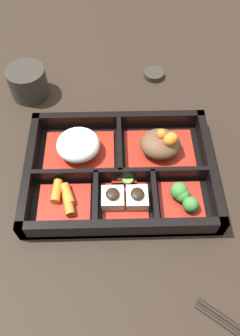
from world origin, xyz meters
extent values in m
plane|color=black|center=(0.00, 0.00, 0.00)|extent=(3.00, 3.00, 0.00)
cube|color=black|center=(0.00, 0.00, 0.01)|extent=(0.33, 0.24, 0.01)
cube|color=black|center=(0.00, -0.11, 0.02)|extent=(0.33, 0.01, 0.04)
cube|color=black|center=(0.00, 0.11, 0.02)|extent=(0.33, 0.01, 0.04)
cube|color=black|center=(-0.16, 0.00, 0.02)|extent=(0.01, 0.24, 0.04)
cube|color=black|center=(0.16, 0.00, 0.02)|extent=(0.01, 0.24, 0.04)
cube|color=black|center=(0.00, -0.01, 0.02)|extent=(0.30, 0.01, 0.04)
cube|color=black|center=(-0.04, -0.06, 0.02)|extent=(0.01, 0.09, 0.04)
cube|color=black|center=(0.05, -0.06, 0.02)|extent=(0.01, 0.09, 0.04)
cube|color=black|center=(0.00, 0.05, 0.02)|extent=(0.01, 0.12, 0.04)
cube|color=maroon|center=(-0.07, 0.04, 0.01)|extent=(0.13, 0.10, 0.01)
ellipsoid|color=silver|center=(-0.07, 0.04, 0.04)|extent=(0.08, 0.08, 0.04)
cube|color=maroon|center=(0.07, 0.04, 0.01)|extent=(0.13, 0.10, 0.01)
ellipsoid|color=brown|center=(0.07, 0.04, 0.03)|extent=(0.07, 0.07, 0.04)
sphere|color=orange|center=(0.09, 0.04, 0.06)|extent=(0.02, 0.02, 0.02)
sphere|color=orange|center=(0.09, 0.04, 0.06)|extent=(0.02, 0.02, 0.02)
sphere|color=orange|center=(0.07, 0.05, 0.06)|extent=(0.02, 0.02, 0.02)
cube|color=maroon|center=(-0.09, -0.06, 0.01)|extent=(0.09, 0.07, 0.01)
cylinder|color=orange|center=(-0.11, -0.04, 0.02)|extent=(0.02, 0.04, 0.02)
cylinder|color=orange|center=(-0.09, -0.05, 0.02)|extent=(0.03, 0.04, 0.02)
cylinder|color=orange|center=(-0.09, -0.05, 0.02)|extent=(0.02, 0.03, 0.01)
cylinder|color=orange|center=(-0.09, -0.07, 0.02)|extent=(0.02, 0.04, 0.02)
cube|color=maroon|center=(0.01, -0.06, 0.01)|extent=(0.08, 0.07, 0.01)
cube|color=beige|center=(-0.01, -0.06, 0.02)|extent=(0.04, 0.04, 0.02)
ellipsoid|color=black|center=(-0.01, -0.06, 0.04)|extent=(0.02, 0.02, 0.01)
cube|color=beige|center=(0.03, -0.06, 0.02)|extent=(0.04, 0.04, 0.02)
ellipsoid|color=black|center=(0.03, -0.06, 0.04)|extent=(0.02, 0.02, 0.01)
cube|color=maroon|center=(0.10, -0.06, 0.01)|extent=(0.07, 0.07, 0.01)
sphere|color=#387A33|center=(0.11, -0.08, 0.03)|extent=(0.03, 0.03, 0.03)
sphere|color=#387A33|center=(0.10, -0.05, 0.03)|extent=(0.03, 0.03, 0.03)
sphere|color=#387A33|center=(0.10, -0.06, 0.03)|extent=(0.03, 0.03, 0.03)
cube|color=maroon|center=(0.01, -0.01, 0.01)|extent=(0.04, 0.04, 0.01)
cylinder|color=#75A84C|center=(0.00, -0.01, 0.02)|extent=(0.02, 0.02, 0.01)
cylinder|color=#75A84C|center=(0.01, -0.02, 0.02)|extent=(0.02, 0.02, 0.01)
cylinder|color=#2D2823|center=(-0.19, 0.22, 0.03)|extent=(0.08, 0.08, 0.06)
cylinder|color=#597A38|center=(-0.19, 0.22, 0.06)|extent=(0.07, 0.07, 0.01)
cylinder|color=#2D2823|center=(0.08, 0.27, 0.01)|extent=(0.04, 0.04, 0.01)
cylinder|color=black|center=(0.08, 0.27, 0.01)|extent=(0.03, 0.03, 0.00)
camera|label=1|loc=(-0.01, -0.32, 0.50)|focal=35.00mm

